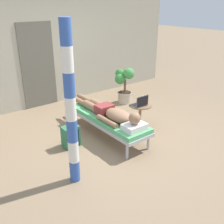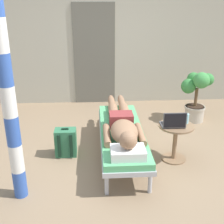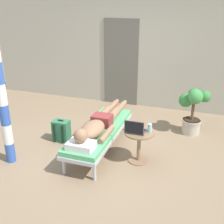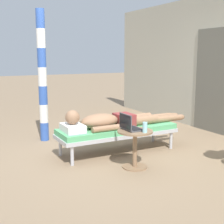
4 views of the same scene
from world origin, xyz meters
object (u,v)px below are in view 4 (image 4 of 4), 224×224
object	(u,v)px
laptop	(130,126)
drink_glass	(145,127)
porch_post	(42,77)
backpack	(100,129)
lounge_chair	(118,131)
side_table	(135,142)
person_reclining	(114,121)

from	to	relation	value
laptop	drink_glass	distance (m)	0.24
drink_glass	porch_post	world-z (taller)	porch_post
drink_glass	porch_post	xyz separation A→B (m)	(-2.12, -0.75, 0.56)
laptop	backpack	bearing A→B (deg)	169.64
drink_glass	lounge_chair	bearing A→B (deg)	174.77
side_table	drink_glass	xyz separation A→B (m)	(0.15, 0.06, 0.24)
side_table	person_reclining	bearing A→B (deg)	175.15
backpack	porch_post	bearing A→B (deg)	-116.27
lounge_chair	laptop	bearing A→B (deg)	-15.73
side_table	backpack	xyz separation A→B (m)	(-1.52, 0.22, -0.16)
person_reclining	drink_glass	distance (m)	0.88
lounge_chair	drink_glass	world-z (taller)	drink_glass
laptop	side_table	bearing A→B (deg)	40.52
lounge_chair	drink_glass	size ratio (longest dim) A/B	14.16
person_reclining	backpack	world-z (taller)	person_reclining
person_reclining	laptop	world-z (taller)	laptop
lounge_chair	person_reclining	distance (m)	0.19
laptop	backpack	world-z (taller)	laptop
porch_post	drink_glass	bearing A→B (deg)	19.39
lounge_chair	person_reclining	size ratio (longest dim) A/B	0.89
side_table	porch_post	distance (m)	2.23
backpack	porch_post	world-z (taller)	porch_post
lounge_chair	side_table	xyz separation A→B (m)	(0.73, -0.14, 0.01)
person_reclining	porch_post	distance (m)	1.58
person_reclining	porch_post	world-z (taller)	porch_post
laptop	lounge_chair	bearing A→B (deg)	164.27
laptop	porch_post	world-z (taller)	porch_post
drink_glass	backpack	bearing A→B (deg)	174.55
side_table	laptop	world-z (taller)	laptop
lounge_chair	backpack	size ratio (longest dim) A/B	4.56
side_table	laptop	size ratio (longest dim) A/B	1.69
person_reclining	backpack	bearing A→B (deg)	169.02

